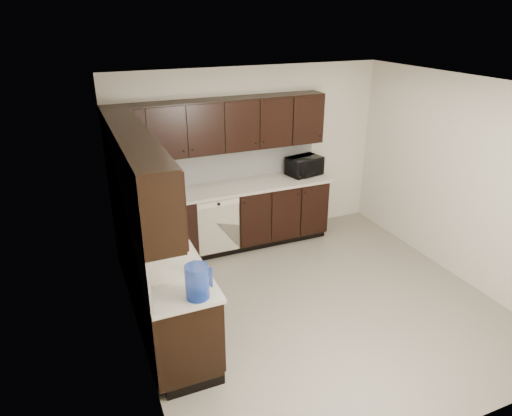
{
  "coord_description": "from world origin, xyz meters",
  "views": [
    {
      "loc": [
        -2.39,
        -3.88,
        3.17
      ],
      "look_at": [
        -0.5,
        0.6,
        1.06
      ],
      "focal_mm": 32.0,
      "sensor_mm": 36.0,
      "label": 1
    }
  ],
  "objects_px": {
    "sink": "(169,267)",
    "storage_bin": "(159,230)",
    "toaster_oven": "(163,187)",
    "blue_pitcher": "(197,282)",
    "microwave": "(304,166)"
  },
  "relations": [
    {
      "from": "sink",
      "to": "storage_bin",
      "type": "height_order",
      "value": "sink"
    },
    {
      "from": "sink",
      "to": "toaster_oven",
      "type": "distance_m",
      "value": 1.81
    },
    {
      "from": "sink",
      "to": "blue_pitcher",
      "type": "distance_m",
      "value": 0.73
    },
    {
      "from": "storage_bin",
      "to": "toaster_oven",
      "type": "bearing_deg",
      "value": 75.94
    },
    {
      "from": "blue_pitcher",
      "to": "microwave",
      "type": "bearing_deg",
      "value": 30.08
    },
    {
      "from": "toaster_oven",
      "to": "blue_pitcher",
      "type": "distance_m",
      "value": 2.47
    },
    {
      "from": "storage_bin",
      "to": "blue_pitcher",
      "type": "relative_size",
      "value": 1.64
    },
    {
      "from": "sink",
      "to": "blue_pitcher",
      "type": "bearing_deg",
      "value": -81.91
    },
    {
      "from": "blue_pitcher",
      "to": "sink",
      "type": "bearing_deg",
      "value": 82.01
    },
    {
      "from": "microwave",
      "to": "toaster_oven",
      "type": "distance_m",
      "value": 2.09
    },
    {
      "from": "toaster_oven",
      "to": "storage_bin",
      "type": "relative_size",
      "value": 0.65
    },
    {
      "from": "toaster_oven",
      "to": "blue_pitcher",
      "type": "height_order",
      "value": "blue_pitcher"
    },
    {
      "from": "blue_pitcher",
      "to": "storage_bin",
      "type": "bearing_deg",
      "value": 77.19
    },
    {
      "from": "toaster_oven",
      "to": "storage_bin",
      "type": "bearing_deg",
      "value": -81.01
    },
    {
      "from": "microwave",
      "to": "blue_pitcher",
      "type": "distance_m",
      "value": 3.37
    }
  ]
}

